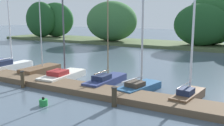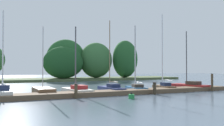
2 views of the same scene
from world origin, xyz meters
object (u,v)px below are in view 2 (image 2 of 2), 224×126
object	(u,v)px
sailboat_3	(3,92)
sailboat_7	(136,87)
sailboat_9	(188,86)
mooring_piling_3	(155,88)
channel_buoy_0	(131,96)
sailboat_6	(111,88)
mooring_piling_2	(76,91)
sailboat_4	(43,91)
mooring_piling_4	(212,82)
sailboat_5	(76,90)
sailboat_8	(163,85)

from	to	relation	value
sailboat_3	sailboat_7	world-z (taller)	sailboat_3
sailboat_9	mooring_piling_3	bearing A→B (deg)	102.81
sailboat_3	channel_buoy_0	xyz separation A→B (m)	(8.03, -4.61, -0.25)
sailboat_6	mooring_piling_2	bearing A→B (deg)	126.92
mooring_piling_3	sailboat_4	bearing A→B (deg)	157.14
sailboat_6	mooring_piling_2	size ratio (longest dim) A/B	6.21
sailboat_4	mooring_piling_3	world-z (taller)	sailboat_4
sailboat_3	sailboat_4	distance (m)	2.95
sailboat_3	channel_buoy_0	size ratio (longest dim) A/B	14.03
sailboat_7	mooring_piling_4	size ratio (longest dim) A/B	3.76
sailboat_4	mooring_piling_4	size ratio (longest dim) A/B	3.37
sailboat_6	sailboat_4	bearing A→B (deg)	88.13
sailboat_5	channel_buoy_0	bearing A→B (deg)	-154.63
sailboat_6	sailboat_9	distance (m)	8.41
sailboat_3	sailboat_6	bearing A→B (deg)	-90.89
sailboat_4	sailboat_9	world-z (taller)	sailboat_9
sailboat_3	sailboat_6	size ratio (longest dim) A/B	0.99
sailboat_7	mooring_piling_2	size ratio (longest dim) A/B	5.90
sailboat_6	sailboat_9	world-z (taller)	sailboat_6
sailboat_7	mooring_piling_3	xyz separation A→B (m)	(-0.03, -2.98, 0.13)
sailboat_4	sailboat_5	distance (m)	2.62
sailboat_4	mooring_piling_2	bearing A→B (deg)	-153.99
sailboat_9	sailboat_6	bearing A→B (deg)	74.85
sailboat_8	sailboat_4	bearing A→B (deg)	92.52
sailboat_5	channel_buoy_0	distance (m)	5.20
mooring_piling_2	sailboat_8	bearing A→B (deg)	14.93
mooring_piling_2	mooring_piling_3	distance (m)	6.54
sailboat_9	sailboat_7	bearing A→B (deg)	75.76
sailboat_4	sailboat_8	size ratio (longest dim) A/B	0.74
sailboat_5	sailboat_6	distance (m)	3.27
mooring_piling_2	mooring_piling_3	bearing A→B (deg)	-1.46
sailboat_9	channel_buoy_0	xyz separation A→B (m)	(-9.09, -4.23, -0.18)
sailboat_6	mooring_piling_4	world-z (taller)	sailboat_6
sailboat_3	sailboat_5	xyz separation A→B (m)	(5.48, -0.08, -0.08)
sailboat_6	sailboat_3	bearing A→B (deg)	91.84
sailboat_3	channel_buoy_0	world-z (taller)	sailboat_3
sailboat_7	sailboat_9	size ratio (longest dim) A/B	1.03
sailboat_9	mooring_piling_4	size ratio (longest dim) A/B	3.64
sailboat_3	sailboat_7	distance (m)	11.16
sailboat_6	mooring_piling_2	distance (m)	5.17
sailboat_3	sailboat_8	size ratio (longest dim) A/B	0.87
sailboat_3	mooring_piling_3	bearing A→B (deg)	-107.65
channel_buoy_0	sailboat_8	bearing A→B (deg)	35.52
sailboat_4	channel_buoy_0	xyz separation A→B (m)	(5.12, -5.07, -0.15)
mooring_piling_4	sailboat_8	bearing A→B (deg)	145.85
sailboat_6	mooring_piling_4	size ratio (longest dim) A/B	3.96
mooring_piling_2	sailboat_7	bearing A→B (deg)	23.20
sailboat_9	mooring_piling_2	world-z (taller)	sailboat_9
sailboat_5	mooring_piling_3	distance (m)	6.36
sailboat_3	sailboat_8	distance (m)	14.04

